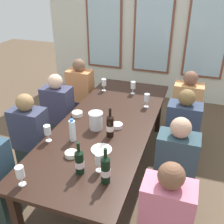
# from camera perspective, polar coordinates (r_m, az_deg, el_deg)

# --- Properties ---
(ground_plane) EXTENTS (12.00, 12.00, 0.00)m
(ground_plane) POSITION_cam_1_polar(r_m,az_deg,el_deg) (3.37, -0.86, -13.14)
(ground_plane) COLOR brown
(back_wall_with_windows) EXTENTS (4.21, 0.10, 2.90)m
(back_wall_with_windows) POSITION_cam_1_polar(r_m,az_deg,el_deg) (5.04, 9.18, 18.99)
(back_wall_with_windows) COLOR silver
(back_wall_with_windows) RESTS_ON ground
(dining_table) EXTENTS (1.01, 2.56, 0.74)m
(dining_table) POSITION_cam_1_polar(r_m,az_deg,el_deg) (2.97, -0.95, -3.26)
(dining_table) COLOR black
(dining_table) RESTS_ON ground
(white_plate_0) EXTENTS (0.20, 0.20, 0.01)m
(white_plate_0) POSITION_cam_1_polar(r_m,az_deg,el_deg) (2.49, -2.34, -8.20)
(white_plate_0) COLOR white
(white_plate_0) RESTS_ON dining_table
(metal_pitcher) EXTENTS (0.16, 0.16, 0.19)m
(metal_pitcher) POSITION_cam_1_polar(r_m,az_deg,el_deg) (2.77, -3.53, -1.88)
(metal_pitcher) COLOR silver
(metal_pitcher) RESTS_ON dining_table
(wine_bottle_0) EXTENTS (0.08, 0.08, 0.32)m
(wine_bottle_0) POSITION_cam_1_polar(r_m,az_deg,el_deg) (2.08, -1.41, -12.49)
(wine_bottle_0) COLOR black
(wine_bottle_0) RESTS_ON dining_table
(wine_bottle_1) EXTENTS (0.08, 0.08, 0.30)m
(wine_bottle_1) POSITION_cam_1_polar(r_m,az_deg,el_deg) (2.19, -7.15, -10.74)
(wine_bottle_1) COLOR black
(wine_bottle_1) RESTS_ON dining_table
(wine_bottle_2) EXTENTS (0.08, 0.08, 0.32)m
(wine_bottle_2) POSITION_cam_1_polar(r_m,az_deg,el_deg) (2.62, -0.43, -3.05)
(wine_bottle_2) COLOR black
(wine_bottle_2) RESTS_ON dining_table
(tasting_bowl_0) EXTENTS (0.11, 0.11, 0.04)m
(tasting_bowl_0) POSITION_cam_1_polar(r_m,az_deg,el_deg) (2.43, -8.94, -9.08)
(tasting_bowl_0) COLOR white
(tasting_bowl_0) RESTS_ON dining_table
(tasting_bowl_1) EXTENTS (0.12, 0.12, 0.04)m
(tasting_bowl_1) POSITION_cam_1_polar(r_m,az_deg,el_deg) (2.82, 1.16, -3.00)
(tasting_bowl_1) COLOR white
(tasting_bowl_1) RESTS_ON dining_table
(tasting_bowl_2) EXTENTS (0.12, 0.12, 0.05)m
(tasting_bowl_2) POSITION_cam_1_polar(r_m,az_deg,el_deg) (3.08, -7.62, -0.41)
(tasting_bowl_2) COLOR white
(tasting_bowl_2) RESTS_ON dining_table
(water_bottle) EXTENTS (0.06, 0.06, 0.24)m
(water_bottle) POSITION_cam_1_polar(r_m,az_deg,el_deg) (2.60, -8.66, -4.00)
(water_bottle) COLOR white
(water_bottle) RESTS_ON dining_table
(wine_glass_0) EXTENTS (0.07, 0.07, 0.17)m
(wine_glass_0) POSITION_cam_1_polar(r_m,az_deg,el_deg) (2.18, -19.52, -12.36)
(wine_glass_0) COLOR white
(wine_glass_0) RESTS_ON dining_table
(wine_glass_1) EXTENTS (0.07, 0.07, 0.17)m
(wine_glass_1) POSITION_cam_1_polar(r_m,az_deg,el_deg) (3.24, 7.64, 3.07)
(wine_glass_1) COLOR white
(wine_glass_1) RESTS_ON dining_table
(wine_glass_2) EXTENTS (0.07, 0.07, 0.17)m
(wine_glass_2) POSITION_cam_1_polar(r_m,az_deg,el_deg) (2.63, -13.97, -4.00)
(wine_glass_2) COLOR white
(wine_glass_2) RESTS_ON dining_table
(wine_glass_3) EXTENTS (0.07, 0.07, 0.17)m
(wine_glass_3) POSITION_cam_1_polar(r_m,az_deg,el_deg) (3.69, -1.79, 6.47)
(wine_glass_3) COLOR white
(wine_glass_3) RESTS_ON dining_table
(wine_glass_4) EXTENTS (0.07, 0.07, 0.17)m
(wine_glass_4) POSITION_cam_1_polar(r_m,az_deg,el_deg) (3.60, 4.64, 5.78)
(wine_glass_4) COLOR white
(wine_glass_4) RESTS_ON dining_table
(wine_glass_5) EXTENTS (0.07, 0.07, 0.17)m
(wine_glass_5) POSITION_cam_1_polar(r_m,az_deg,el_deg) (2.19, -2.89, -10.24)
(wine_glass_5) COLOR white
(wine_glass_5) RESTS_ON dining_table
(seated_person_2) EXTENTS (0.38, 0.24, 1.11)m
(seated_person_2) POSITION_cam_1_polar(r_m,az_deg,el_deg) (3.13, -17.22, -6.05)
(seated_person_2) COLOR #26322F
(seated_person_2) RESTS_ON ground
(seated_person_3) EXTENTS (0.38, 0.24, 1.11)m
(seated_person_3) POSITION_cam_1_polar(r_m,az_deg,el_deg) (2.66, 13.56, -12.38)
(seated_person_3) COLOR #38233F
(seated_person_3) RESTS_ON ground
(seated_person_4) EXTENTS (0.38, 0.24, 1.11)m
(seated_person_4) POSITION_cam_1_polar(r_m,az_deg,el_deg) (4.13, -6.88, 3.69)
(seated_person_4) COLOR #242141
(seated_person_4) RESTS_ON ground
(seated_person_5) EXTENTS (0.38, 0.24, 1.11)m
(seated_person_5) POSITION_cam_1_polar(r_m,az_deg,el_deg) (3.75, 15.85, 0.12)
(seated_person_5) COLOR #223830
(seated_person_5) RESTS_ON ground
(seated_person_6) EXTENTS (0.38, 0.24, 1.11)m
(seated_person_6) POSITION_cam_1_polar(r_m,az_deg,el_deg) (3.58, -11.56, -0.73)
(seated_person_6) COLOR #2E3731
(seated_person_6) RESTS_ON ground
(seated_person_7) EXTENTS (0.38, 0.24, 1.11)m
(seated_person_7) POSITION_cam_1_polar(r_m,az_deg,el_deg) (3.20, 14.94, -4.89)
(seated_person_7) COLOR #25342E
(seated_person_7) RESTS_ON ground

